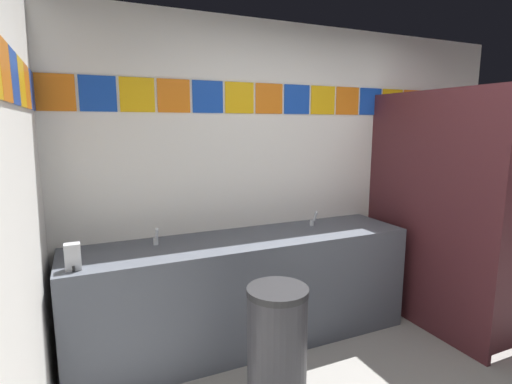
# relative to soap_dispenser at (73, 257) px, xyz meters

# --- Properties ---
(wall_back) EXTENTS (4.18, 0.09, 2.53)m
(wall_back) POSITION_rel_soap_dispenser_xyz_m (1.92, 0.54, 0.34)
(wall_back) COLOR white
(wall_back) RESTS_ON ground_plane
(vanity_counter) EXTENTS (2.62, 0.62, 0.85)m
(vanity_counter) POSITION_rel_soap_dispenser_xyz_m (1.19, 0.19, -0.50)
(vanity_counter) COLOR #4C515B
(vanity_counter) RESTS_ON ground_plane
(faucet_left) EXTENTS (0.04, 0.10, 0.14)m
(faucet_left) POSITION_rel_soap_dispenser_xyz_m (0.54, 0.28, -0.03)
(faucet_left) COLOR silver
(faucet_left) RESTS_ON vanity_counter
(faucet_right) EXTENTS (0.04, 0.10, 0.14)m
(faucet_right) POSITION_rel_soap_dispenser_xyz_m (1.85, 0.28, -0.03)
(faucet_right) COLOR silver
(faucet_right) RESTS_ON vanity_counter
(soap_dispenser) EXTENTS (0.09, 0.09, 0.16)m
(soap_dispenser) POSITION_rel_soap_dispenser_xyz_m (0.00, 0.00, 0.00)
(soap_dispenser) COLOR #B7BABF
(soap_dispenser) RESTS_ON vanity_counter
(stall_divider) EXTENTS (0.92, 1.33, 1.97)m
(stall_divider) POSITION_rel_soap_dispenser_xyz_m (2.81, -0.42, 0.06)
(stall_divider) COLOR #471E23
(stall_divider) RESTS_ON ground_plane
(toilet) EXTENTS (0.39, 0.49, 0.74)m
(toilet) POSITION_rel_soap_dispenser_xyz_m (3.25, 0.02, -0.62)
(toilet) COLOR white
(toilet) RESTS_ON ground_plane
(trash_bin) EXTENTS (0.37, 0.37, 0.76)m
(trash_bin) POSITION_rel_soap_dispenser_xyz_m (1.09, -0.55, -0.55)
(trash_bin) COLOR #333338
(trash_bin) RESTS_ON ground_plane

